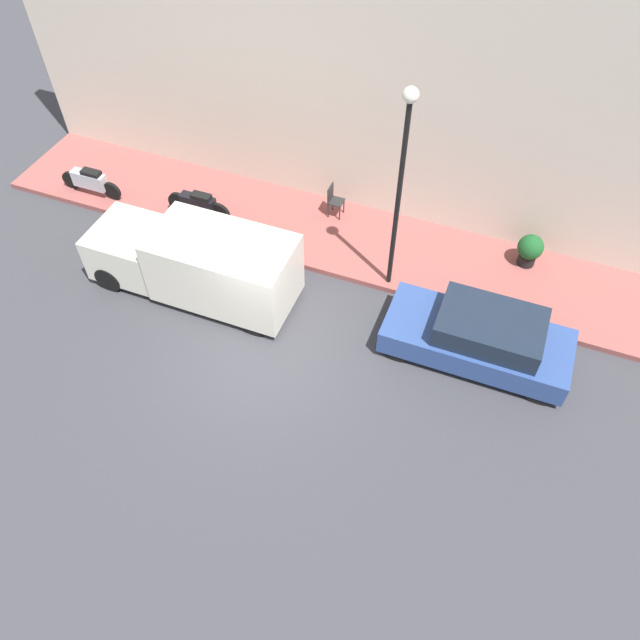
# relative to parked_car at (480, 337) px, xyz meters

# --- Properties ---
(ground_plane) EXTENTS (60.00, 60.00, 0.00)m
(ground_plane) POSITION_rel_parked_car_xyz_m (-1.88, 4.69, -0.66)
(ground_plane) COLOR #38383D
(sidewalk) EXTENTS (2.91, 19.52, 0.16)m
(sidewalk) POSITION_rel_parked_car_xyz_m (2.63, 4.69, -0.58)
(sidewalk) COLOR #934C47
(sidewalk) RESTS_ON ground_plane
(building_facade) EXTENTS (0.30, 19.52, 7.46)m
(building_facade) POSITION_rel_parked_car_xyz_m (4.24, 4.69, 3.07)
(building_facade) COLOR beige
(building_facade) RESTS_ON ground_plane
(parked_car) EXTENTS (1.79, 4.26, 1.37)m
(parked_car) POSITION_rel_parked_car_xyz_m (0.00, 0.00, 0.00)
(parked_car) COLOR #2D4784
(parked_car) RESTS_ON ground_plane
(delivery_van) EXTENTS (1.86, 5.30, 1.93)m
(delivery_van) POSITION_rel_parked_car_xyz_m (-0.48, 7.08, 0.33)
(delivery_van) COLOR silver
(delivery_van) RESTS_ON ground_plane
(motorcycle_black) EXTENTS (0.30, 1.93, 0.83)m
(motorcycle_black) POSITION_rel_parked_car_xyz_m (1.91, 8.35, -0.05)
(motorcycle_black) COLOR black
(motorcycle_black) RESTS_ON sidewalk
(scooter_silver) EXTENTS (0.30, 1.97, 0.83)m
(scooter_silver) POSITION_rel_parked_car_xyz_m (1.72, 11.83, -0.06)
(scooter_silver) COLOR #B7B7BF
(scooter_silver) RESTS_ON sidewalk
(streetlamp) EXTENTS (0.34, 0.34, 5.39)m
(streetlamp) POSITION_rel_parked_car_xyz_m (1.44, 2.60, 2.99)
(streetlamp) COLOR black
(streetlamp) RESTS_ON sidewalk
(potted_plant) EXTENTS (0.67, 0.67, 0.91)m
(potted_plant) POSITION_rel_parked_car_xyz_m (3.38, -0.59, 0.00)
(potted_plant) COLOR black
(potted_plant) RESTS_ON sidewalk
(cafe_chair) EXTENTS (0.40, 0.40, 0.96)m
(cafe_chair) POSITION_rel_parked_car_xyz_m (3.41, 4.87, 0.05)
(cafe_chair) COLOR #262626
(cafe_chair) RESTS_ON sidewalk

